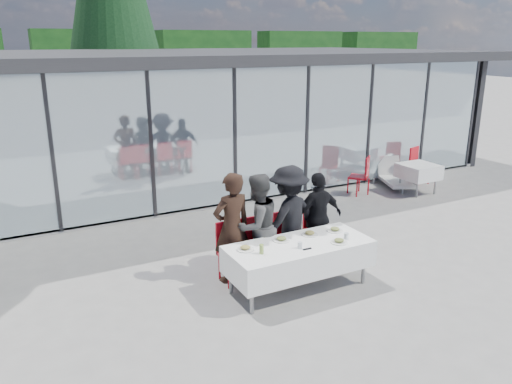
% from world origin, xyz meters
% --- Properties ---
extents(ground, '(90.00, 90.00, 0.00)m').
position_xyz_m(ground, '(0.00, 0.00, 0.00)').
color(ground, gray).
rests_on(ground, ground).
extents(pavilion, '(14.80, 8.80, 3.44)m').
position_xyz_m(pavilion, '(2.00, 8.16, 2.15)').
color(pavilion, gray).
rests_on(pavilion, ground).
extents(treeline, '(62.50, 2.00, 4.40)m').
position_xyz_m(treeline, '(-2.00, 28.00, 2.20)').
color(treeline, black).
rests_on(treeline, ground).
extents(dining_table, '(2.26, 0.96, 0.75)m').
position_xyz_m(dining_table, '(0.14, -0.17, 0.54)').
color(dining_table, white).
rests_on(dining_table, ground).
extents(diner_a, '(0.73, 0.73, 1.80)m').
position_xyz_m(diner_a, '(-0.66, 0.56, 0.90)').
color(diner_a, black).
rests_on(diner_a, ground).
extents(diner_chair_a, '(0.44, 0.44, 0.97)m').
position_xyz_m(diner_chair_a, '(-0.66, 0.58, 0.54)').
color(diner_chair_a, red).
rests_on(diner_chair_a, ground).
extents(diner_b, '(1.02, 1.02, 1.72)m').
position_xyz_m(diner_b, '(-0.22, 0.56, 0.86)').
color(diner_b, '#464646').
rests_on(diner_b, ground).
extents(diner_chair_b, '(0.44, 0.44, 0.97)m').
position_xyz_m(diner_chair_b, '(-0.22, 0.58, 0.54)').
color(diner_chair_b, red).
rests_on(diner_chair_b, ground).
extents(diner_c, '(1.45, 1.45, 1.79)m').
position_xyz_m(diner_c, '(0.38, 0.56, 0.89)').
color(diner_c, black).
rests_on(diner_c, ground).
extents(diner_chair_c, '(0.44, 0.44, 0.97)m').
position_xyz_m(diner_chair_c, '(0.38, 0.58, 0.54)').
color(diner_chair_c, red).
rests_on(diner_chair_c, ground).
extents(diner_d, '(0.94, 0.94, 1.60)m').
position_xyz_m(diner_d, '(0.98, 0.56, 0.80)').
color(diner_d, black).
rests_on(diner_d, ground).
extents(diner_chair_d, '(0.44, 0.44, 0.97)m').
position_xyz_m(diner_chair_d, '(0.98, 0.58, 0.54)').
color(diner_chair_d, red).
rests_on(diner_chair_d, ground).
extents(plate_a, '(0.26, 0.26, 0.07)m').
position_xyz_m(plate_a, '(-0.70, 0.01, 0.78)').
color(plate_a, white).
rests_on(plate_a, dining_table).
extents(plate_b, '(0.26, 0.26, 0.07)m').
position_xyz_m(plate_b, '(-0.05, 0.06, 0.78)').
color(plate_b, white).
rests_on(plate_b, dining_table).
extents(plate_c, '(0.26, 0.26, 0.07)m').
position_xyz_m(plate_c, '(0.47, 0.05, 0.78)').
color(plate_c, white).
rests_on(plate_c, dining_table).
extents(plate_d, '(0.26, 0.26, 0.07)m').
position_xyz_m(plate_d, '(0.93, 0.01, 0.78)').
color(plate_d, white).
rests_on(plate_d, dining_table).
extents(plate_extra, '(0.26, 0.26, 0.07)m').
position_xyz_m(plate_extra, '(0.69, -0.42, 0.78)').
color(plate_extra, white).
rests_on(plate_extra, dining_table).
extents(juice_bottle, '(0.06, 0.06, 0.14)m').
position_xyz_m(juice_bottle, '(-0.56, -0.23, 0.82)').
color(juice_bottle, '#8BAD48').
rests_on(juice_bottle, dining_table).
extents(drinking_glasses, '(0.92, 0.09, 0.10)m').
position_xyz_m(drinking_glasses, '(0.46, -0.34, 0.80)').
color(drinking_glasses, silver).
rests_on(drinking_glasses, dining_table).
extents(folded_eyeglasses, '(0.14, 0.03, 0.01)m').
position_xyz_m(folded_eyeglasses, '(0.12, -0.41, 0.76)').
color(folded_eyeglasses, black).
rests_on(folded_eyeglasses, dining_table).
extents(spare_table_right, '(0.86, 0.86, 0.74)m').
position_xyz_m(spare_table_right, '(5.56, 2.77, 0.55)').
color(spare_table_right, white).
rests_on(spare_table_right, ground).
extents(spare_chair_a, '(0.55, 0.55, 0.97)m').
position_xyz_m(spare_chair_a, '(6.23, 3.50, 0.54)').
color(spare_chair_a, red).
rests_on(spare_chair_a, ground).
extents(spare_chair_b, '(0.62, 0.62, 0.97)m').
position_xyz_m(spare_chair_b, '(4.21, 3.31, 0.54)').
color(spare_chair_b, red).
rests_on(spare_chair_b, ground).
extents(lounger, '(1.04, 1.46, 0.72)m').
position_xyz_m(lounger, '(5.46, 3.55, 0.26)').
color(lounger, silver).
rests_on(lounger, ground).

